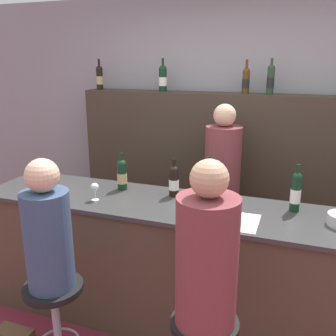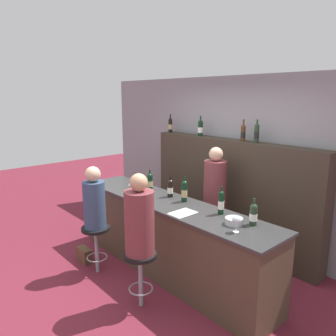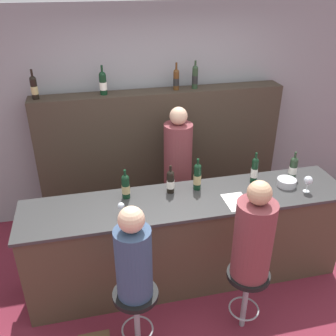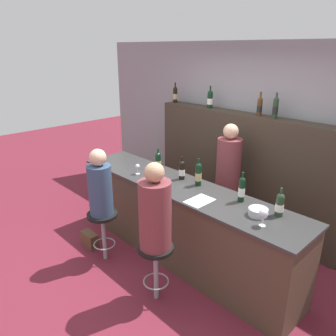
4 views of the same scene
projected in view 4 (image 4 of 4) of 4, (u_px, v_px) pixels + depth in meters
ground_plane at (162, 267)px, 3.98m from camera, size 16.00×16.00×0.00m
wall_back at (253, 137)px, 4.70m from camera, size 6.40×0.05×2.60m
bar_counter at (181, 222)px, 4.01m from camera, size 3.14×0.66×0.98m
back_bar_cabinet at (242, 171)px, 4.72m from camera, size 2.95×0.28×1.66m
wine_bottle_counter_0 at (158, 161)px, 4.29m from camera, size 0.08×0.08×0.30m
wine_bottle_counter_1 at (182, 170)px, 4.00m from camera, size 0.08×0.08×0.29m
wine_bottle_counter_2 at (198, 174)px, 3.81m from camera, size 0.08×0.08×0.33m
wine_bottle_counter_3 at (242, 189)px, 3.41m from camera, size 0.07×0.07×0.33m
wine_bottle_counter_4 at (280, 204)px, 3.12m from camera, size 0.08×0.08×0.29m
wine_bottle_backbar_0 at (175, 94)px, 5.31m from camera, size 0.07×0.07×0.32m
wine_bottle_backbar_1 at (210, 99)px, 4.82m from camera, size 0.08×0.08×0.32m
wine_bottle_backbar_2 at (260, 106)px, 4.26m from camera, size 0.07×0.07×0.31m
wine_bottle_backbar_3 at (275, 108)px, 4.10m from camera, size 0.07×0.07×0.32m
wine_glass_0 at (138, 167)px, 4.17m from camera, size 0.06×0.06×0.13m
wine_glass_1 at (264, 214)px, 2.94m from camera, size 0.08×0.08×0.17m
metal_bowl at (258, 212)px, 3.15m from camera, size 0.19×0.19×0.07m
tasting_menu at (200, 201)px, 3.46m from camera, size 0.21×0.30×0.00m
bar_stool_left at (103, 223)px, 3.98m from camera, size 0.37×0.37×0.63m
guest_seated_left at (100, 186)px, 3.80m from camera, size 0.28×0.28×0.81m
bar_stool_right at (156, 258)px, 3.32m from camera, size 0.37×0.37×0.63m
guest_seated_right at (155, 212)px, 3.14m from camera, size 0.32×0.32×0.89m
bartender at (227, 187)px, 4.37m from camera, size 0.32×0.32×1.61m
handbag at (90, 240)px, 4.36m from camera, size 0.26×0.12×0.20m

